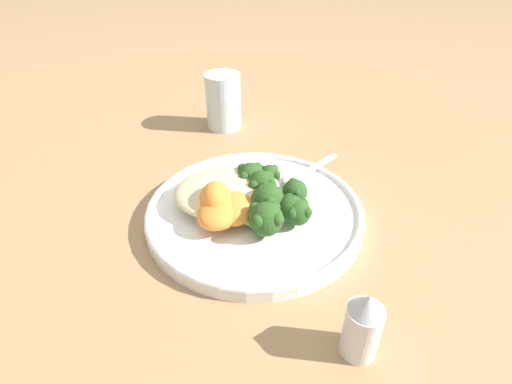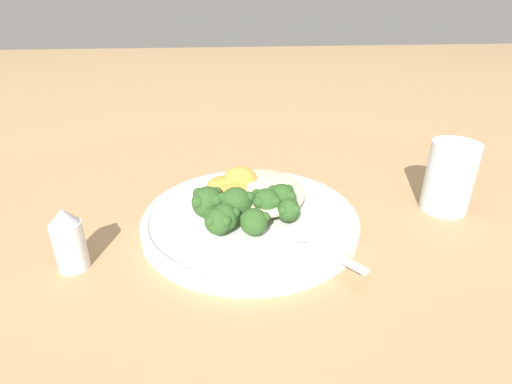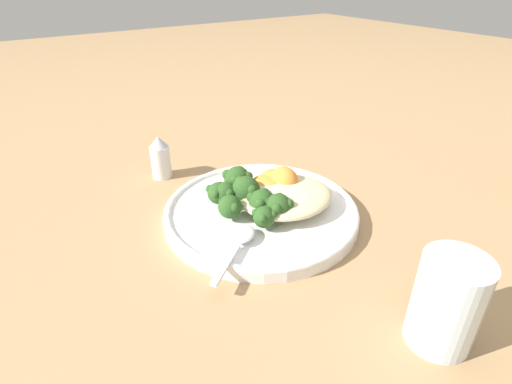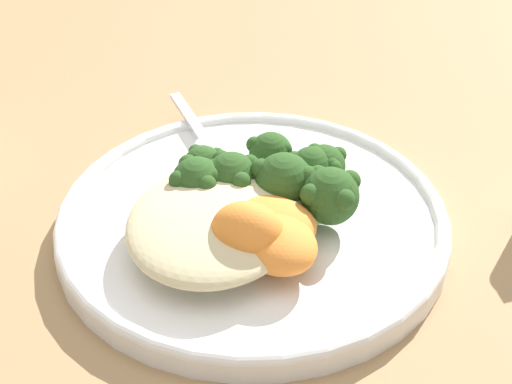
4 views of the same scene
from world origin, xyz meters
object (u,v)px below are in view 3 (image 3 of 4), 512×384
Objects in this scene: sweet_potato_chunk_0 at (285,182)px; sweet_potato_chunk_1 at (269,187)px; water_glass at (447,302)px; broccoli_stalk_6 at (265,210)px; broccoli_stalk_0 at (241,180)px; broccoli_stalk_2 at (235,193)px; plate at (260,212)px; quinoa_mound at (287,196)px; broccoli_stalk_5 at (263,199)px; sweet_potato_chunk_2 at (275,181)px; spoon at (240,239)px; broccoli_stalk_7 at (276,203)px; salt_shaker at (160,157)px; broccoli_stalk_4 at (238,204)px; broccoli_stalk_3 at (248,190)px; broccoli_stalk_1 at (230,193)px.

sweet_potato_chunk_0 is 0.74× the size of sweet_potato_chunk_1.
water_glass reaches higher than sweet_potato_chunk_1.
broccoli_stalk_0 is at bearing -148.35° from broccoli_stalk_6.
plate is at bearing 136.07° from broccoli_stalk_2.
water_glass is (-0.04, 0.26, 0.02)m from broccoli_stalk_6.
broccoli_stalk_6 is 1.95× the size of sweet_potato_chunk_0.
water_glass is (0.01, 0.27, 0.02)m from quinoa_mound.
sweet_potato_chunk_2 is (-0.05, -0.04, -0.00)m from broccoli_stalk_5.
sweet_potato_chunk_0 is at bearing -172.57° from plate.
sweet_potato_chunk_2 is (-0.05, 0.02, -0.01)m from broccoli_stalk_0.
sweet_potato_chunk_1 reaches higher than quinoa_mound.
broccoli_stalk_5 reaches higher than spoon.
plate is 0.03m from broccoli_stalk_5.
broccoli_stalk_0 is 0.09m from broccoli_stalk_6.
quinoa_mound is at bearing 98.58° from sweet_potato_chunk_1.
sweet_potato_chunk_0 is 0.50× the size of water_glass.
plate is 0.04m from broccoli_stalk_7.
broccoli_stalk_6 is at bearing 111.01° from broccoli_stalk_2.
sweet_potato_chunk_1 is 0.22m from salt_shaker.
plate is 0.05m from broccoli_stalk_2.
sweet_potato_chunk_0 reaches higher than broccoli_stalk_6.
sweet_potato_chunk_2 is 0.32m from water_glass.
sweet_potato_chunk_0 is (-0.02, -0.03, 0.01)m from quinoa_mound.
broccoli_stalk_4 is at bearing -17.95° from quinoa_mound.
broccoli_stalk_2 is 0.19m from salt_shaker.
plate is at bearing -138.36° from broccoli_stalk_5.
broccoli_stalk_5 is 0.24m from salt_shaker.
broccoli_stalk_4 reaches higher than sweet_potato_chunk_2.
broccoli_stalk_3 is 0.04m from sweet_potato_chunk_1.
broccoli_stalk_2 is at bearing 86.91° from broccoli_stalk_0.
broccoli_stalk_1 is at bearing -7.18° from sweet_potato_chunk_2.
broccoli_stalk_4 is at bearing -107.34° from broccoli_stalk_6.
broccoli_stalk_0 is at bearing -40.40° from sweet_potato_chunk_0.
broccoli_stalk_7 reaches higher than sweet_potato_chunk_1.
spoon is (0.13, 0.07, -0.02)m from sweet_potato_chunk_0.
broccoli_stalk_4 is at bearing 1.63° from sweet_potato_chunk_0.
broccoli_stalk_1 is at bearing -18.10° from sweet_potato_chunk_1.
broccoli_stalk_0 reaches higher than sweet_potato_chunk_2.
sweet_potato_chunk_1 is at bearing 179.17° from broccoli_stalk_6.
sweet_potato_chunk_0 reaches higher than sweet_potato_chunk_1.
plate is 0.04m from broccoli_stalk_3.
salt_shaker reaches higher than broccoli_stalk_4.
salt_shaker reaches higher than sweet_potato_chunk_2.
salt_shaker is at bearing -79.69° from water_glass.
quinoa_mound is 1.44× the size of broccoli_stalk_6.
broccoli_stalk_3 reaches higher than broccoli_stalk_4.
broccoli_stalk_3 is 0.10m from spoon.
broccoli_stalk_4 is 1.57× the size of sweet_potato_chunk_1.
broccoli_stalk_3 is at bearing -84.36° from water_glass.
broccoli_stalk_3 is 0.98× the size of broccoli_stalk_5.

